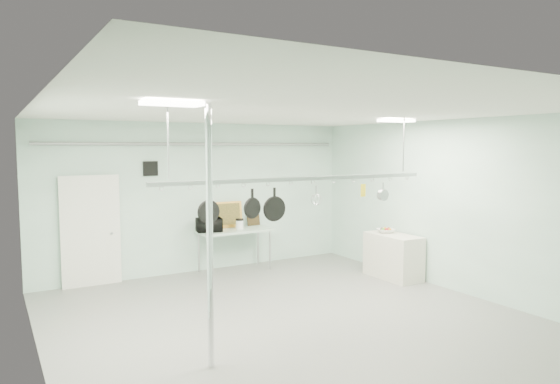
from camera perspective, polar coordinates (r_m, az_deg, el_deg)
floor at (r=7.76m, az=2.44°, el=-15.09°), size 8.00×8.00×0.00m
ceiling at (r=7.30m, az=2.54°, el=9.11°), size 7.00×8.00×0.02m
back_wall at (r=10.91m, az=-8.97°, el=-0.62°), size 7.00×0.02×3.20m
right_wall at (r=9.70m, az=20.08°, el=-1.59°), size 0.02×8.00×3.20m
door at (r=10.32m, az=-20.82°, el=-4.30°), size 1.10×0.10×2.20m
wall_vent at (r=10.49m, az=-14.59°, el=2.61°), size 0.30×0.04×0.30m
conduit_pipe at (r=10.77m, az=-8.88°, el=5.44°), size 6.60×0.07×0.07m
chrome_pole at (r=6.06m, az=-8.03°, el=-5.22°), size 0.08×0.08×3.20m
prep_table at (r=10.89m, az=-5.21°, el=-4.67°), size 1.60×0.70×0.91m
side_cabinet at (r=10.58m, az=12.80°, el=-7.17°), size 0.60×1.20×0.90m
pot_rack at (r=7.66m, az=2.55°, el=1.74°), size 4.80×0.06×1.00m
light_panel_left at (r=5.62m, az=-12.24°, el=9.88°), size 0.65×0.30×0.05m
light_panel_right at (r=9.26m, az=13.14°, el=7.96°), size 0.65×0.30×0.05m
microwave at (r=10.63m, az=-8.10°, el=-3.75°), size 0.59×0.46×0.29m
coffee_canister at (r=10.90m, az=-4.64°, el=-3.75°), size 0.20×0.20×0.19m
painting_large at (r=11.07m, az=-6.26°, el=-2.61°), size 0.78×0.16×0.58m
painting_small at (r=11.39m, az=-3.05°, el=-3.21°), size 0.30×0.09×0.25m
fruit_bowl at (r=10.66m, az=12.00°, el=-4.36°), size 0.42×0.42×0.09m
skillet_left at (r=6.98m, az=-8.17°, el=-1.66°), size 0.33×0.07×0.44m
skillet_mid at (r=7.26m, az=-3.19°, el=-1.24°), size 0.31×0.12×0.41m
skillet_right at (r=7.44m, az=-0.64°, el=-1.47°), size 0.38×0.06×0.51m
whisk at (r=7.83m, az=4.18°, el=-0.36°), size 0.22×0.22×0.30m
grater at (r=8.40m, az=9.48°, el=0.20°), size 0.10×0.03×0.23m
saucepan at (r=8.68m, az=11.68°, el=0.01°), size 0.22×0.17×0.32m
fruit_cluster at (r=10.65m, az=12.00°, el=-4.15°), size 0.24×0.24×0.09m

